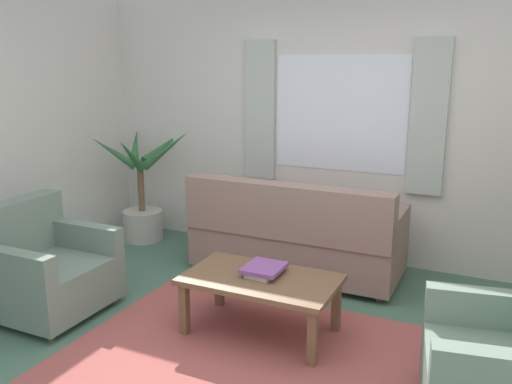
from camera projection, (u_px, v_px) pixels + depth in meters
name	position (u px, v px, depth m)	size (l,w,h in m)	color
ground_plane	(236.00, 361.00, 3.57)	(6.24, 6.24, 0.00)	#476B56
wall_back	(341.00, 129.00, 5.25)	(5.32, 0.12, 2.60)	silver
window_with_curtains	(339.00, 114.00, 5.14)	(1.98, 0.07, 1.40)	white
area_rug	(236.00, 360.00, 3.57)	(2.31, 2.01, 0.01)	#9E4C47
couch	(295.00, 237.00, 4.93)	(1.90, 0.82, 0.92)	gray
armchair_left	(44.00, 269.00, 4.22)	(0.82, 0.84, 0.88)	slate
coffee_table	(261.00, 284.00, 3.85)	(1.10, 0.64, 0.44)	brown
book_stack_on_table	(264.00, 269.00, 3.89)	(0.27, 0.32, 0.06)	beige
potted_plant	(143.00, 201.00, 5.90)	(1.08, 1.11, 1.27)	#B7B2A8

